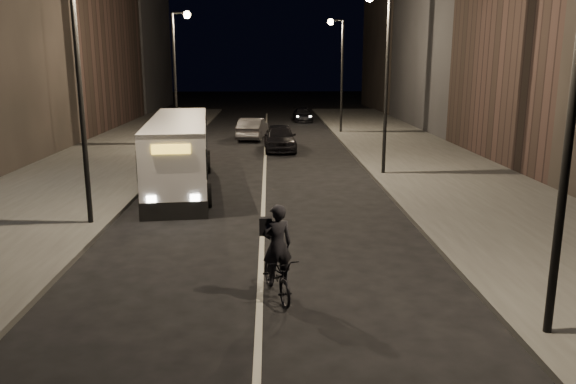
{
  "coord_description": "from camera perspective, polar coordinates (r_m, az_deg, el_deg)",
  "views": [
    {
      "loc": [
        0.24,
        -13.8,
        5.25
      ],
      "look_at": [
        0.79,
        2.35,
        1.5
      ],
      "focal_mm": 35.0,
      "sensor_mm": 36.0,
      "label": 1
    }
  ],
  "objects": [
    {
      "name": "streetlight_right_near",
      "position": [
        11.04,
        26.17,
        12.34
      ],
      "size": [
        1.2,
        0.44,
        8.12
      ],
      "color": "black",
      "rests_on": "sidewalk_right"
    },
    {
      "name": "streetlight_right_far",
      "position": [
        42.11,
        5.16,
        13.17
      ],
      "size": [
        1.2,
        0.44,
        8.12
      ],
      "color": "black",
      "rests_on": "sidewalk_right"
    },
    {
      "name": "sidewalk_right",
      "position": [
        29.46,
        14.4,
        2.55
      ],
      "size": [
        7.0,
        70.0,
        0.16
      ],
      "primitive_type": "cube",
      "color": "#363633",
      "rests_on": "ground"
    },
    {
      "name": "streetlight_left_far",
      "position": [
        36.23,
        -11.06,
        13.01
      ],
      "size": [
        1.2,
        0.44,
        8.12
      ],
      "color": "black",
      "rests_on": "sidewalk_left"
    },
    {
      "name": "car_mid",
      "position": [
        39.23,
        -3.61,
        6.46
      ],
      "size": [
        2.18,
        4.71,
        1.49
      ],
      "primitive_type": "imported",
      "rotation": [
        0.0,
        0.0,
        3.01
      ],
      "color": "#333235",
      "rests_on": "ground"
    },
    {
      "name": "ground",
      "position": [
        14.77,
        -2.77,
        -7.78
      ],
      "size": [
        180.0,
        180.0,
        0.0
      ],
      "primitive_type": "plane",
      "color": "black",
      "rests_on": "ground"
    },
    {
      "name": "streetlight_right_mid",
      "position": [
        26.3,
        9.49,
        13.14
      ],
      "size": [
        1.2,
        0.44,
        8.12
      ],
      "color": "black",
      "rests_on": "sidewalk_right"
    },
    {
      "name": "streetlight_left_near",
      "position": [
        18.65,
        -19.81,
        12.66
      ],
      "size": [
        1.2,
        0.44,
        8.12
      ],
      "color": "black",
      "rests_on": "sidewalk_left"
    },
    {
      "name": "car_near",
      "position": [
        34.12,
        -0.84,
        5.56
      ],
      "size": [
        1.99,
        4.69,
        1.58
      ],
      "primitive_type": "imported",
      "rotation": [
        0.0,
        0.0,
        0.03
      ],
      "color": "black",
      "rests_on": "ground"
    },
    {
      "name": "city_bus",
      "position": [
        24.45,
        -10.97,
        4.24
      ],
      "size": [
        3.47,
        11.04,
        2.93
      ],
      "rotation": [
        0.0,
        0.0,
        0.11
      ],
      "color": "silver",
      "rests_on": "ground"
    },
    {
      "name": "sidewalk_left",
      "position": [
        29.6,
        -19.08,
        2.29
      ],
      "size": [
        7.0,
        70.0,
        0.16
      ],
      "primitive_type": "cube",
      "color": "#363633",
      "rests_on": "ground"
    },
    {
      "name": "car_far",
      "position": [
        51.11,
        1.5,
        7.83
      ],
      "size": [
        1.79,
        4.07,
        1.16
      ],
      "primitive_type": "imported",
      "rotation": [
        0.0,
        0.0,
        0.04
      ],
      "color": "black",
      "rests_on": "ground"
    },
    {
      "name": "cyclist_on_bicycle",
      "position": [
        12.76,
        -1.11,
        -7.61
      ],
      "size": [
        1.18,
        2.05,
        2.24
      ],
      "rotation": [
        0.0,
        0.0,
        0.28
      ],
      "color": "black",
      "rests_on": "ground"
    }
  ]
}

